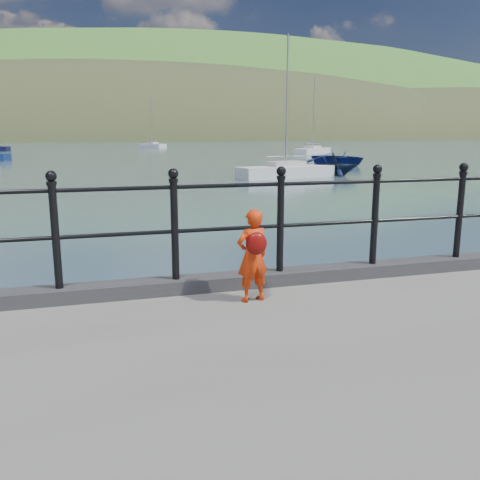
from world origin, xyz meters
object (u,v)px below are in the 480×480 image
object	(u,v)px
sailboat_far	(313,151)
launch_blue	(339,158)
child	(253,255)
sailboat_near	(286,172)
sailboat_deep	(152,146)
railing	(229,215)
launch_navy	(336,164)

from	to	relation	value
sailboat_far	launch_blue	bearing A→B (deg)	-148.30
child	sailboat_near	world-z (taller)	sailboat_near
sailboat_near	sailboat_deep	bearing A→B (deg)	77.41
launch_blue	sailboat_deep	distance (m)	57.23
railing	launch_navy	bearing A→B (deg)	61.07
sailboat_near	railing	bearing A→B (deg)	-125.62
child	railing	bearing A→B (deg)	-89.92
launch_navy	sailboat_near	xyz separation A→B (m)	(-3.59, -0.47, -0.39)
railing	child	xyz separation A→B (m)	(0.11, -0.52, -0.33)
railing	sailboat_deep	size ratio (longest dim) A/B	2.01
railing	sailboat_far	distance (m)	63.42
launch_navy	sailboat_near	distance (m)	3.64
launch_blue	sailboat_near	distance (m)	13.51
launch_navy	sailboat_deep	size ratio (longest dim) A/B	0.31
child	sailboat_deep	size ratio (longest dim) A/B	0.11
child	sailboat_far	size ratio (longest dim) A/B	0.10
launch_blue	launch_navy	bearing A→B (deg)	-134.09
child	sailboat_near	xyz separation A→B (m)	(9.79, 24.45, -1.15)
sailboat_near	sailboat_deep	size ratio (longest dim) A/B	0.95
launch_navy	sailboat_deep	bearing A→B (deg)	21.60
railing	sailboat_far	world-z (taller)	sailboat_far
sailboat_deep	sailboat_far	distance (m)	37.40
railing	launch_blue	distance (m)	38.99
railing	sailboat_far	size ratio (longest dim) A/B	1.80
railing	child	bearing A→B (deg)	-77.92
child	launch_blue	xyz separation A→B (m)	(18.58, 34.71, -0.91)
launch_navy	child	bearing A→B (deg)	169.71
child	sailboat_deep	xyz separation A→B (m)	(9.14, 91.16, -1.15)
railing	launch_navy	distance (m)	27.91
sailboat_deep	launch_blue	bearing A→B (deg)	-23.17
child	sailboat_far	distance (m)	63.84
sailboat_near	sailboat_deep	world-z (taller)	sailboat_deep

